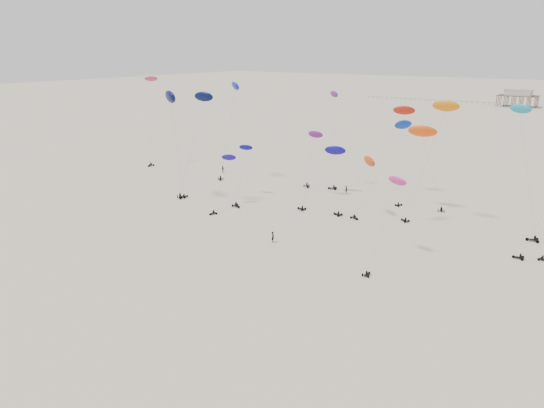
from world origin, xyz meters
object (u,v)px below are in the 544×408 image
Objects in this scene: rig_9 at (334,129)px; rig_4 at (198,122)px; spectator_0 at (273,242)px; pavilion_main at (518,99)px; rig_0 at (151,112)px.

rig_4 is at bearing 124.68° from rig_9.
rig_9 reaches higher than spectator_0.
rig_4 is at bearing -94.43° from pavilion_main.
pavilion_main is 0.85× the size of rig_0.
rig_4 reaches higher than spectator_0.
rig_0 is (-55.81, -227.02, 10.51)m from pavilion_main.
rig_9 is (18.33, 27.27, -3.24)m from rig_4.
rig_0 is at bearing 28.85° from spectator_0.
rig_4 is 10.50× the size of spectator_0.
pavilion_main is 261.70m from spectator_0.
rig_4 is 33.02m from rig_9.
rig_4 is 1.04× the size of rig_9.
rig_0 is 75.59m from spectator_0.
rig_4 reaches higher than pavilion_main.
spectator_0 is (9.83, -261.49, -4.22)m from pavilion_main.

